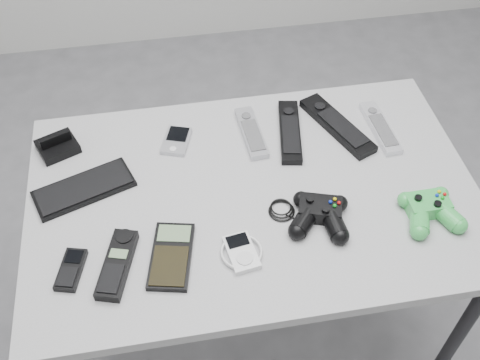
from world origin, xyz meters
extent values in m
plane|color=slate|center=(0.00, 0.00, 0.00)|extent=(3.50, 3.50, 0.00)
cube|color=gray|center=(-0.08, 0.03, 0.69)|extent=(1.06, 0.68, 0.03)
cylinder|color=black|center=(0.40, -0.26, 0.34)|extent=(0.03, 0.03, 0.68)
cylinder|color=black|center=(-0.56, 0.33, 0.34)|extent=(0.03, 0.03, 0.68)
cylinder|color=black|center=(0.40, 0.33, 0.34)|extent=(0.03, 0.03, 0.68)
cube|color=black|center=(-0.47, 0.10, 0.72)|extent=(0.25, 0.17, 0.01)
cube|color=black|center=(-0.54, 0.25, 0.73)|extent=(0.12, 0.11, 0.05)
cube|color=#A9AAB1|center=(-0.24, 0.23, 0.72)|extent=(0.09, 0.11, 0.02)
cube|color=#A9AAB1|center=(-0.05, 0.22, 0.72)|extent=(0.06, 0.19, 0.02)
cube|color=black|center=(0.05, 0.21, 0.72)|extent=(0.09, 0.23, 0.02)
cube|color=black|center=(0.18, 0.21, 0.72)|extent=(0.15, 0.25, 0.02)
cube|color=silver|center=(0.28, 0.18, 0.72)|extent=(0.05, 0.19, 0.02)
cube|color=black|center=(-0.50, -0.12, 0.72)|extent=(0.07, 0.11, 0.02)
cube|color=black|center=(-0.40, -0.13, 0.72)|extent=(0.10, 0.17, 0.03)
cube|color=black|center=(-0.29, -0.12, 0.72)|extent=(0.12, 0.18, 0.02)
cube|color=silver|center=(-0.14, -0.14, 0.72)|extent=(0.10, 0.11, 0.02)
camera|label=1|loc=(-0.26, -0.81, 1.72)|focal=42.00mm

